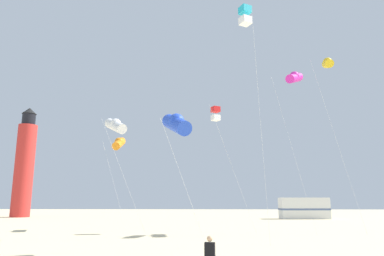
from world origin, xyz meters
name	(u,v)px	position (x,y,z in m)	size (l,w,h in m)	color
kite_flyer_standing	(210,252)	(0.52, 4.94, 0.61)	(0.39, 0.54, 1.16)	black
kite_tube_blue	(176,124)	(-1.02, 8.72, 5.90)	(2.40, 2.83, 6.60)	silver
kite_box_scarlet	(216,114)	(1.09, 20.48, 9.27)	(3.43, 3.31, 9.86)	silver
kite_tube_white	(116,125)	(-6.01, 16.41, 7.51)	(3.51, 3.64, 8.22)	silver
kite_tube_orange	(119,143)	(-7.34, 22.69, 7.28)	(2.24, 2.52, 7.98)	silver
kite_tube_magenta	(294,78)	(7.39, 19.70, 11.99)	(2.89, 3.17, 12.70)	silver
kite_box_cyan	(245,16)	(2.76, 11.95, 13.17)	(1.37, 1.37, 13.78)	silver
kite_tube_gold	(328,63)	(10.53, 20.92, 13.62)	(2.97, 3.10, 14.33)	silver
lighthouse_distant	(24,165)	(-27.75, 45.60, 7.84)	(2.80, 2.80, 16.80)	red
rv_van_white	(304,208)	(13.26, 42.22, 1.39)	(6.57, 2.72, 2.80)	white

